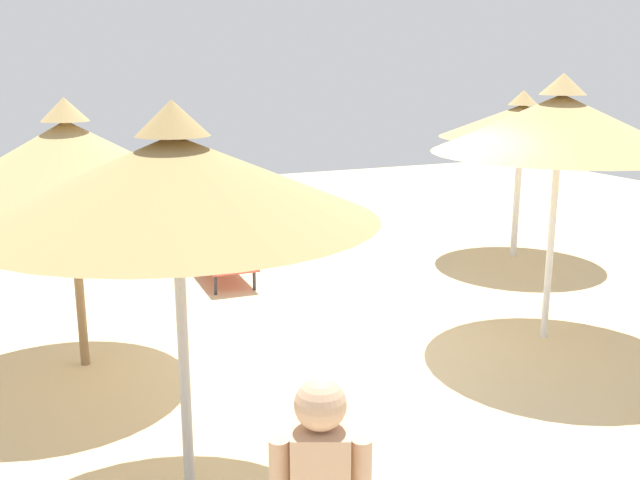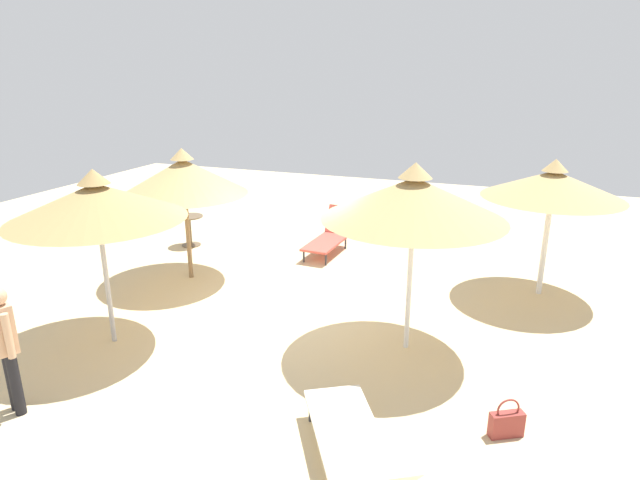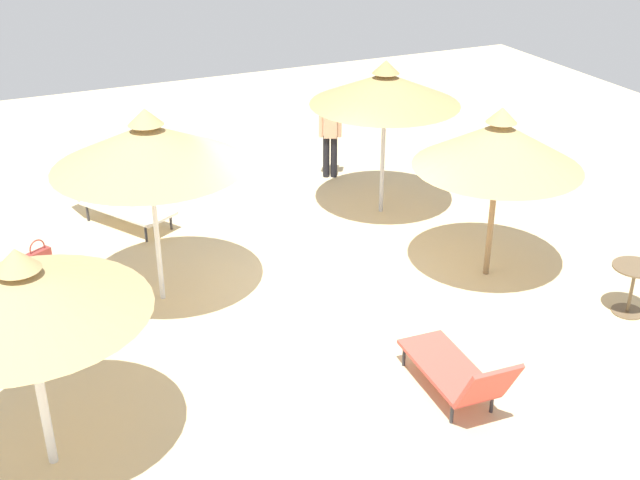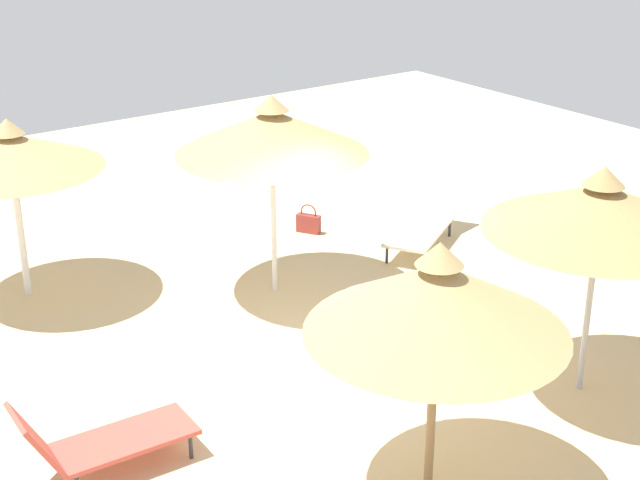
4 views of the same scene
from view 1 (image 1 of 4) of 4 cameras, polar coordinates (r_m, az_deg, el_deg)
The scene contains 6 objects.
ground at distance 7.75m, azimuth 2.57°, elevation -8.89°, with size 24.00×24.00×0.10m, color beige.
parasol_umbrella_far_left at distance 7.89m, azimuth 18.58°, elevation 8.78°, with size 2.64×2.64×2.86m.
parasol_umbrella_front at distance 11.38m, azimuth 15.78°, elevation 9.10°, with size 2.48×2.48×2.57m.
parasol_umbrella_center at distance 7.17m, azimuth -19.41°, elevation 6.27°, with size 2.46×2.46×2.65m.
parasol_umbrella_near_left at distance 4.53m, azimuth -11.47°, elevation 4.88°, with size 2.56×2.56×2.73m.
lounge_chair_back at distance 10.30m, azimuth -8.09°, elevation -0.62°, with size 0.71×1.81×0.95m.
Camera 1 is at (3.25, 6.37, 2.93)m, focal length 40.19 mm.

